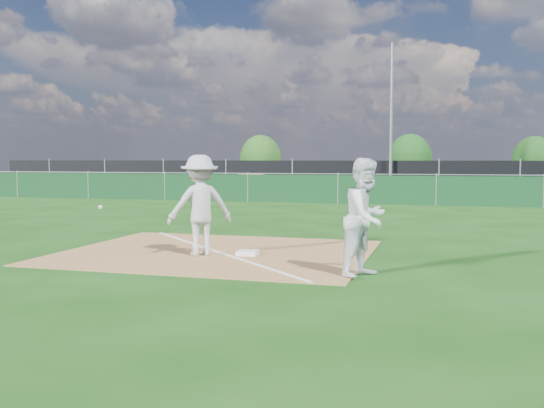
{
  "coord_description": "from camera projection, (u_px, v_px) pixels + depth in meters",
  "views": [
    {
      "loc": [
        4.39,
        -10.23,
        1.86
      ],
      "look_at": [
        1.15,
        1.0,
        1.0
      ],
      "focal_mm": 40.0,
      "sensor_mm": 36.0,
      "label": 1
    }
  ],
  "objects": [
    {
      "name": "parking_lot",
      "position": [
        374.0,
        189.0,
        37.99
      ],
      "size": [
        46.0,
        9.0,
        0.01
      ],
      "primitive_type": "cube",
      "color": "black",
      "rests_on": "ground"
    },
    {
      "name": "dirt_mound",
      "position": [
        251.0,
        185.0,
        30.22
      ],
      "size": [
        3.38,
        2.6,
        1.17
      ],
      "primitive_type": "ellipsoid",
      "color": "olive",
      "rests_on": "ground"
    },
    {
      "name": "play_at_first",
      "position": [
        200.0,
        205.0,
        11.6
      ],
      "size": [
        2.68,
        1.31,
        1.93
      ],
      "color": "silver",
      "rests_on": "infield_dirt"
    },
    {
      "name": "tree_left",
      "position": [
        261.0,
        159.0,
        45.95
      ],
      "size": [
        3.13,
        3.13,
        3.72
      ],
      "color": "#382316",
      "rests_on": "ground"
    },
    {
      "name": "car_mid",
      "position": [
        379.0,
        176.0,
        36.42
      ],
      "size": [
        5.36,
        3.36,
        1.67
      ],
      "primitive_type": "imported",
      "rotation": [
        0.0,
        0.0,
        1.23
      ],
      "color": "black",
      "rests_on": "parking_lot"
    },
    {
      "name": "light_pole",
      "position": [
        391.0,
        119.0,
        32.2
      ],
      "size": [
        0.16,
        0.16,
        8.0
      ],
      "primitive_type": "cylinder",
      "color": "slate",
      "rests_on": "ground"
    },
    {
      "name": "ground",
      "position": [
        313.0,
        214.0,
        20.74
      ],
      "size": [
        90.0,
        90.0,
        0.0
      ],
      "primitive_type": "plane",
      "color": "#13420E",
      "rests_on": "ground"
    },
    {
      "name": "tree_right",
      "position": [
        534.0,
        161.0,
        39.89
      ],
      "size": [
        2.88,
        2.88,
        3.41
      ],
      "color": "#382316",
      "rests_on": "ground"
    },
    {
      "name": "foul_line",
      "position": [
        217.0,
        251.0,
        12.11
      ],
      "size": [
        5.01,
        5.01,
        0.01
      ],
      "primitive_type": "cube",
      "rotation": [
        0.0,
        0.0,
        0.79
      ],
      "color": "white",
      "rests_on": "infield_dirt"
    },
    {
      "name": "runner",
      "position": [
        366.0,
        217.0,
        9.61
      ],
      "size": [
        1.04,
        1.13,
        1.89
      ],
      "primitive_type": "imported",
      "rotation": [
        0.0,
        0.0,
        1.13
      ],
      "color": "white",
      "rests_on": "ground"
    },
    {
      "name": "car_left",
      "position": [
        260.0,
        176.0,
        38.42
      ],
      "size": [
        5.07,
        3.27,
        1.61
      ],
      "primitive_type": "imported",
      "rotation": [
        0.0,
        0.0,
        1.25
      ],
      "color": "#9C9DA3",
      "rests_on": "parking_lot"
    },
    {
      "name": "tree_mid",
      "position": [
        410.0,
        159.0,
        43.45
      ],
      "size": [
        3.11,
        3.11,
        3.69
      ],
      "color": "#382316",
      "rests_on": "ground"
    },
    {
      "name": "infield_dirt",
      "position": [
        217.0,
        252.0,
        12.11
      ],
      "size": [
        6.0,
        5.0,
        0.02
      ],
      "primitive_type": "cube",
      "color": "#9B6B3E",
      "rests_on": "ground"
    },
    {
      "name": "first_base",
      "position": [
        248.0,
        253.0,
        11.7
      ],
      "size": [
        0.42,
        0.42,
        0.08
      ],
      "primitive_type": "cube",
      "rotation": [
        0.0,
        0.0,
        0.09
      ],
      "color": "white",
      "rests_on": "infield_dirt"
    },
    {
      "name": "car_right",
      "position": [
        451.0,
        181.0,
        36.2
      ],
      "size": [
        4.06,
        1.74,
        1.17
      ],
      "primitive_type": "imported",
      "rotation": [
        0.0,
        0.0,
        1.6
      ],
      "color": "black",
      "rests_on": "parking_lot"
    },
    {
      "name": "green_fence",
      "position": [
        338.0,
        189.0,
        25.49
      ],
      "size": [
        44.0,
        0.05,
        1.2
      ],
      "primitive_type": "cube",
      "color": "#0E3318",
      "rests_on": "ground"
    },
    {
      "name": "black_fence",
      "position": [
        363.0,
        177.0,
        33.13
      ],
      "size": [
        46.0,
        0.04,
        1.8
      ],
      "primitive_type": "cube",
      "color": "black",
      "rests_on": "ground"
    }
  ]
}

